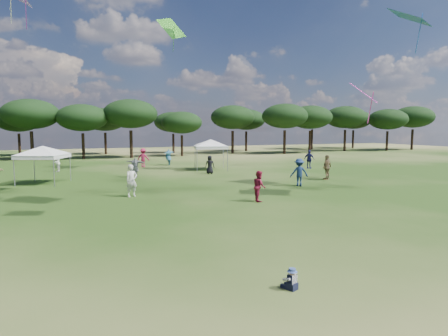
% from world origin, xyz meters
% --- Properties ---
extents(ground, '(140.00, 140.00, 0.00)m').
position_xyz_m(ground, '(0.00, 0.00, 0.00)').
color(ground, '#2A4615').
rests_on(ground, ground).
extents(tree_line, '(108.78, 17.63, 7.77)m').
position_xyz_m(tree_line, '(2.39, 47.41, 5.42)').
color(tree_line, black).
rests_on(tree_line, ground).
extents(tent_left, '(5.22, 5.22, 2.92)m').
position_xyz_m(tent_left, '(-6.02, 23.17, 2.50)').
color(tent_left, gray).
rests_on(tent_left, ground).
extents(tent_right, '(5.69, 5.69, 3.12)m').
position_xyz_m(tent_right, '(7.76, 26.89, 2.69)').
color(tent_right, gray).
rests_on(tent_right, ground).
extents(toddler, '(0.39, 0.42, 0.52)m').
position_xyz_m(toddler, '(0.33, 1.90, 0.23)').
color(toddler, black).
rests_on(toddler, ground).
extents(festival_crowd, '(29.38, 22.39, 1.87)m').
position_xyz_m(festival_crowd, '(2.15, 23.81, 0.86)').
color(festival_crowd, '#285A78').
rests_on(festival_crowd, ground).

